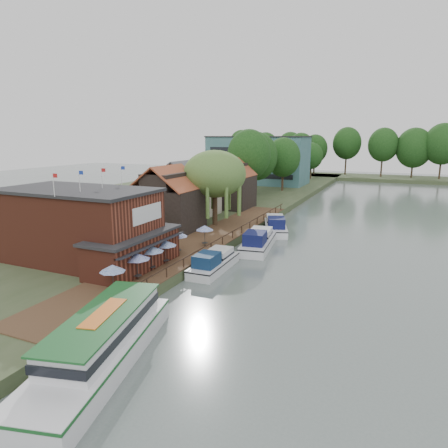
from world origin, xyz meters
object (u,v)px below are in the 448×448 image
at_px(cottage_a, 168,198).
at_px(umbrella_1, 137,266).
at_px(cottage_b, 185,188).
at_px(cruiser_0, 214,260).
at_px(willow, 215,188).
at_px(swan, 89,345).
at_px(pub, 94,227).
at_px(umbrella_2, 152,258).
at_px(umbrella_4, 178,242).
at_px(umbrella_0, 113,279).
at_px(umbrella_5, 205,236).
at_px(cruiser_2, 276,223).
at_px(hotel_block, 258,160).
at_px(cruiser_1, 258,239).
at_px(tour_boat, 100,341).
at_px(cottage_c, 231,183).
at_px(umbrella_3, 166,252).

distance_m(cottage_a, umbrella_1, 19.39).
height_order(cottage_b, cruiser_0, cottage_b).
bearing_deg(willow, swan, -79.10).
height_order(willow, umbrella_1, willow).
distance_m(pub, cottage_a, 15.05).
bearing_deg(cruiser_0, cottage_a, 137.53).
bearing_deg(umbrella_2, umbrella_4, 96.44).
height_order(umbrella_0, umbrella_5, same).
bearing_deg(pub, cruiser_2, 64.55).
height_order(hotel_block, cruiser_1, hotel_block).
bearing_deg(tour_boat, umbrella_2, 97.70).
bearing_deg(swan, cruiser_1, 85.09).
distance_m(cottage_c, cruiser_1, 23.27).
xyz_separation_m(hotel_block, cottage_a, (7.00, -56.00, -1.90)).
distance_m(cruiser_0, tour_boat, 18.19).
height_order(cruiser_0, cruiser_1, cruiser_1).
bearing_deg(umbrella_0, hotel_block, 100.96).
bearing_deg(umbrella_5, cottage_a, 146.11).
relative_size(pub, umbrella_2, 8.42).
relative_size(hotel_block, swan, 57.73).
bearing_deg(cottage_b, umbrella_3, -65.03).
xyz_separation_m(willow, umbrella_3, (3.13, -17.82, -3.93)).
bearing_deg(cottage_b, cruiser_2, -5.31).
distance_m(cottage_b, swan, 39.48).
bearing_deg(umbrella_0, umbrella_2, 93.44).
height_order(umbrella_3, umbrella_4, same).
relative_size(pub, umbrella_1, 8.42).
relative_size(umbrella_3, umbrella_5, 1.00).
bearing_deg(hotel_block, umbrella_4, -77.98).
distance_m(cottage_a, umbrella_5, 10.30).
height_order(pub, cottage_c, cottage_c).
distance_m(cottage_a, cruiser_0, 15.55).
xyz_separation_m(umbrella_5, tour_boat, (4.40, -22.43, -0.74)).
bearing_deg(cottage_a, hotel_block, 97.13).
distance_m(hotel_block, cottage_a, 56.47).
bearing_deg(cottage_b, cottage_a, -73.30).
relative_size(cottage_c, swan, 19.32).
distance_m(cottage_c, umbrella_4, 29.01).
xyz_separation_m(hotel_block, cruiser_2, (19.23, -47.41, -5.92)).
bearing_deg(umbrella_1, cruiser_2, 80.25).
bearing_deg(umbrella_0, tour_boat, -56.24).
bearing_deg(cruiser_0, umbrella_2, -127.43).
relative_size(hotel_block, umbrella_2, 10.69).
relative_size(willow, umbrella_3, 4.39).
bearing_deg(cottage_c, umbrella_5, -73.65).
distance_m(umbrella_2, cruiser_2, 24.14).
xyz_separation_m(cruiser_2, tour_boat, (0.36, -36.52, 0.32)).
height_order(willow, umbrella_5, willow).
xyz_separation_m(umbrella_5, cruiser_1, (4.66, 4.88, -1.03)).
bearing_deg(cottage_a, umbrella_4, -53.32).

